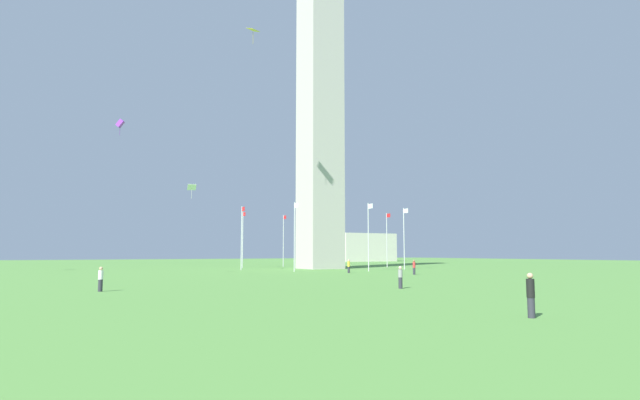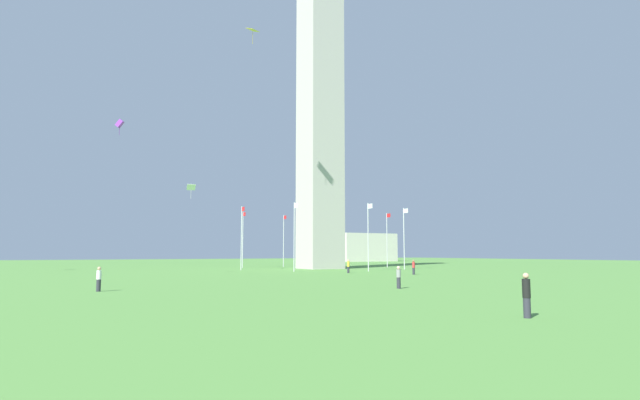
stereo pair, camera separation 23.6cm
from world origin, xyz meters
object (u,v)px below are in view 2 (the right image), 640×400
object	(u,v)px
kite_white_diamond	(191,188)
flagpole_se	(339,239)
flagpole_n	(368,234)
person_yellow_shirt	(348,266)
flagpole_sw	(243,237)
flagpole_w	(242,235)
flagpole_nw	(294,234)
person_black_shirt	(527,295)
person_red_shirt	(414,267)
obelisk_monument	(320,106)
flagpole_s	(284,239)
flagpole_ne	(404,236)
distant_building	(353,248)
flagpole_e	(387,238)
person_white_shirt	(99,279)
kite_purple_box	(120,124)
kite_yellow_diamond	(253,30)
person_gray_shirt	(399,277)

from	to	relation	value
kite_white_diamond	flagpole_se	bearing A→B (deg)	126.64
flagpole_n	flagpole_se	world-z (taller)	same
flagpole_n	person_yellow_shirt	world-z (taller)	flagpole_n
flagpole_se	flagpole_sw	distance (m)	18.88
flagpole_w	flagpole_nw	world-z (taller)	same
person_black_shirt	person_red_shirt	size ratio (longest dim) A/B	1.03
person_red_shirt	person_yellow_shirt	size ratio (longest dim) A/B	1.02
obelisk_monument	kite_white_diamond	distance (m)	35.10
flagpole_s	person_red_shirt	bearing A→B (deg)	-2.24
obelisk_monument	flagpole_ne	xyz separation A→B (m)	(9.49, 9.44, -21.40)
flagpole_n	distant_building	distance (m)	83.77
flagpole_se	person_red_shirt	world-z (taller)	flagpole_se
person_red_shirt	kite_white_diamond	distance (m)	26.95
flagpole_e	kite_white_diamond	xyz separation A→B (m)	(16.74, -39.11, 4.48)
flagpole_ne	person_white_shirt	distance (m)	52.80
person_red_shirt	kite_purple_box	bearing A→B (deg)	107.54
kite_white_diamond	distant_building	bearing A→B (deg)	136.69
flagpole_n	person_yellow_shirt	size ratio (longest dim) A/B	5.53
flagpole_sw	person_yellow_shirt	xyz separation A→B (m)	(26.28, 3.87, -4.25)
obelisk_monument	flagpole_n	world-z (taller)	obelisk_monument
obelisk_monument	kite_white_diamond	world-z (taller)	obelisk_monument
flagpole_n	flagpole_sw	bearing A→B (deg)	-157.50
flagpole_w	flagpole_e	bearing A→B (deg)	90.00
kite_white_diamond	kite_yellow_diamond	bearing A→B (deg)	120.25
flagpole_e	flagpole_w	bearing A→B (deg)	-90.00
flagpole_s	kite_purple_box	bearing A→B (deg)	-51.16
flagpole_s	kite_purple_box	distance (m)	43.62
flagpole_ne	distant_building	bearing A→B (deg)	152.49
flagpole_n	flagpole_s	bearing A→B (deg)	180.00
obelisk_monument	flagpole_s	distance (m)	25.19
flagpole_n	kite_purple_box	xyz separation A→B (m)	(-0.32, -32.77, 11.52)
flagpole_s	kite_white_diamond	xyz separation A→B (m)	(30.09, -25.76, 4.48)
person_white_shirt	distant_building	world-z (taller)	distant_building
flagpole_n	obelisk_monument	bearing A→B (deg)	180.00
flagpole_se	flagpole_w	distance (m)	24.67
flagpole_e	flagpole_se	size ratio (longest dim) A/B	1.00
flagpole_ne	person_white_shirt	xyz separation A→B (m)	(25.08, -46.27, -4.28)
flagpole_s	person_yellow_shirt	size ratio (longest dim) A/B	5.53
person_gray_shirt	flagpole_n	bearing A→B (deg)	-37.08
person_red_shirt	flagpole_nw	bearing A→B (deg)	65.52
kite_yellow_diamond	person_red_shirt	bearing A→B (deg)	49.23
flagpole_ne	flagpole_w	distance (m)	24.67
flagpole_sw	kite_yellow_diamond	distance (m)	34.32
obelisk_monument	person_black_shirt	world-z (taller)	obelisk_monument
flagpole_w	obelisk_monument	bearing A→B (deg)	90.22
person_red_shirt	distant_building	world-z (taller)	distant_building
person_black_shirt	kite_yellow_diamond	xyz separation A→B (m)	(-46.65, 7.18, 30.46)
flagpole_nw	person_yellow_shirt	distance (m)	9.37
flagpole_sw	person_red_shirt	bearing A→B (deg)	13.17
person_black_shirt	person_white_shirt	distance (m)	26.91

